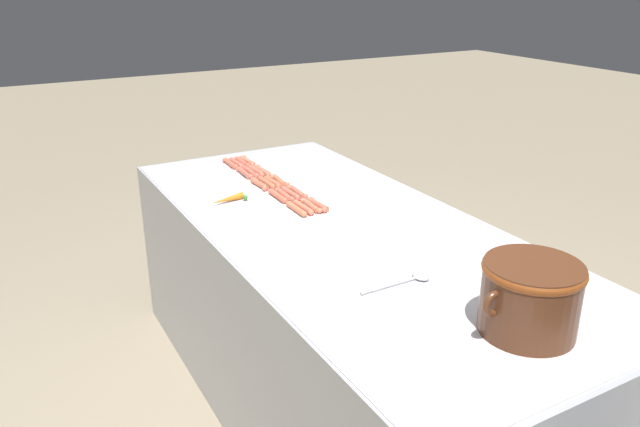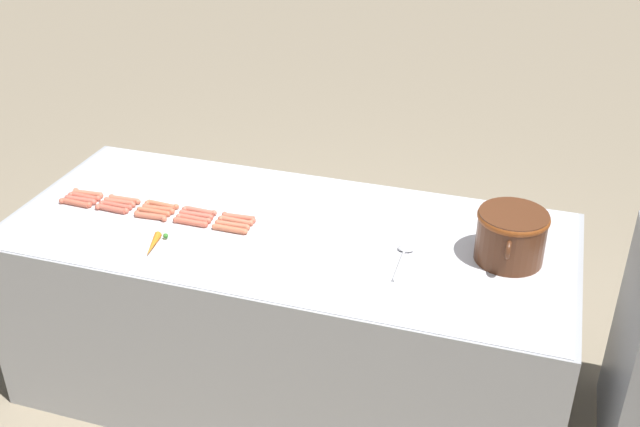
# 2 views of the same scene
# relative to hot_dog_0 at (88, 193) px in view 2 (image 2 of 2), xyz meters

# --- Properties ---
(ground_plane) EXTENTS (20.00, 20.00, 0.00)m
(ground_plane) POSITION_rel_hot_dog_0_xyz_m (0.00, 1.01, -0.91)
(ground_plane) COLOR gray
(griddle_counter) EXTENTS (1.08, 2.49, 0.90)m
(griddle_counter) POSITION_rel_hot_dog_0_xyz_m (0.00, 1.01, -0.46)
(griddle_counter) COLOR #ADAFB5
(griddle_counter) RESTS_ON ground_plane
(hot_dog_0) EXTENTS (0.04, 0.17, 0.03)m
(hot_dog_0) POSITION_rel_hot_dog_0_xyz_m (0.00, 0.00, 0.00)
(hot_dog_0) COLOR #CE7155
(hot_dog_0) RESTS_ON griddle_counter
(hot_dog_1) EXTENTS (0.03, 0.17, 0.03)m
(hot_dog_1) POSITION_rel_hot_dog_0_xyz_m (0.00, 0.20, 0.00)
(hot_dog_1) COLOR #CD7054
(hot_dog_1) RESTS_ON griddle_counter
(hot_dog_2) EXTENTS (0.04, 0.17, 0.03)m
(hot_dog_2) POSITION_rel_hot_dog_0_xyz_m (-0.00, 0.39, 0.00)
(hot_dog_2) COLOR #CF704D
(hot_dog_2) RESTS_ON griddle_counter
(hot_dog_3) EXTENTS (0.03, 0.17, 0.03)m
(hot_dog_3) POSITION_rel_hot_dog_0_xyz_m (-0.00, 0.58, 0.00)
(hot_dog_3) COLOR #CC6B55
(hot_dog_3) RESTS_ON griddle_counter
(hot_dog_4) EXTENTS (0.04, 0.17, 0.03)m
(hot_dog_4) POSITION_rel_hot_dog_0_xyz_m (-0.00, 0.77, 0.00)
(hot_dog_4) COLOR #D8664E
(hot_dog_4) RESTS_ON griddle_counter
(hot_dog_5) EXTENTS (0.03, 0.17, 0.03)m
(hot_dog_5) POSITION_rel_hot_dog_0_xyz_m (0.04, 0.00, 0.00)
(hot_dog_5) COLOR #D86450
(hot_dog_5) RESTS_ON griddle_counter
(hot_dog_6) EXTENTS (0.03, 0.17, 0.03)m
(hot_dog_6) POSITION_rel_hot_dog_0_xyz_m (0.03, 0.19, 0.00)
(hot_dog_6) COLOR #D56C53
(hot_dog_6) RESTS_ON griddle_counter
(hot_dog_7) EXTENTS (0.04, 0.17, 0.03)m
(hot_dog_7) POSITION_rel_hot_dog_0_xyz_m (0.04, 0.39, 0.00)
(hot_dog_7) COLOR #D46B4C
(hot_dog_7) RESTS_ON griddle_counter
(hot_dog_8) EXTENTS (0.03, 0.17, 0.03)m
(hot_dog_8) POSITION_rel_hot_dog_0_xyz_m (0.04, 0.58, 0.00)
(hot_dog_8) COLOR #D76954
(hot_dog_8) RESTS_ON griddle_counter
(hot_dog_9) EXTENTS (0.03, 0.17, 0.03)m
(hot_dog_9) POSITION_rel_hot_dog_0_xyz_m (0.03, 0.77, 0.00)
(hot_dog_9) COLOR #D07154
(hot_dog_9) RESTS_ON griddle_counter
(hot_dog_10) EXTENTS (0.03, 0.17, 0.03)m
(hot_dog_10) POSITION_rel_hot_dog_0_xyz_m (0.07, 0.00, 0.00)
(hot_dog_10) COLOR #CD6755
(hot_dog_10) RESTS_ON griddle_counter
(hot_dog_11) EXTENTS (0.03, 0.17, 0.03)m
(hot_dog_11) POSITION_rel_hot_dog_0_xyz_m (0.07, 0.19, 0.00)
(hot_dog_11) COLOR #D06450
(hot_dog_11) RESTS_ON griddle_counter
(hot_dog_12) EXTENTS (0.03, 0.17, 0.03)m
(hot_dog_12) POSITION_rel_hot_dog_0_xyz_m (0.07, 0.38, 0.00)
(hot_dog_12) COLOR #D06E4C
(hot_dog_12) RESTS_ON griddle_counter
(hot_dog_13) EXTENTS (0.03, 0.17, 0.03)m
(hot_dog_13) POSITION_rel_hot_dog_0_xyz_m (0.07, 0.59, 0.00)
(hot_dog_13) COLOR #CF6852
(hot_dog_13) RESTS_ON griddle_counter
(hot_dog_14) EXTENTS (0.03, 0.17, 0.03)m
(hot_dog_14) POSITION_rel_hot_dog_0_xyz_m (0.07, 0.77, 0.00)
(hot_dog_14) COLOR #D47153
(hot_dog_14) RESTS_ON griddle_counter
(hot_dog_15) EXTENTS (0.03, 0.17, 0.03)m
(hot_dog_15) POSITION_rel_hot_dog_0_xyz_m (0.10, -0.00, 0.00)
(hot_dog_15) COLOR #D2674D
(hot_dog_15) RESTS_ON griddle_counter
(hot_dog_16) EXTENTS (0.03, 0.17, 0.03)m
(hot_dog_16) POSITION_rel_hot_dog_0_xyz_m (0.10, 0.19, 0.00)
(hot_dog_16) COLOR #D36751
(hot_dog_16) RESTS_ON griddle_counter
(hot_dog_17) EXTENTS (0.04, 0.17, 0.03)m
(hot_dog_17) POSITION_rel_hot_dog_0_xyz_m (0.11, 0.39, 0.00)
(hot_dog_17) COLOR #D46C4F
(hot_dog_17) RESTS_ON griddle_counter
(hot_dog_18) EXTENTS (0.03, 0.17, 0.03)m
(hot_dog_18) POSITION_rel_hot_dog_0_xyz_m (0.10, 0.59, 0.00)
(hot_dog_18) COLOR #D7664D
(hot_dog_18) RESTS_ON griddle_counter
(hot_dog_19) EXTENTS (0.03, 0.17, 0.03)m
(hot_dog_19) POSITION_rel_hot_dog_0_xyz_m (0.11, 0.78, 0.00)
(hot_dog_19) COLOR #D6724F
(hot_dog_19) RESTS_ON griddle_counter
(bean_pot) EXTENTS (0.36, 0.29, 0.22)m
(bean_pot) POSITION_rel_hot_dog_0_xyz_m (-0.04, 1.96, 0.11)
(bean_pot) COLOR #562D19
(bean_pot) RESTS_ON griddle_counter
(serving_spoon) EXTENTS (0.27, 0.07, 0.02)m
(serving_spoon) POSITION_rel_hot_dog_0_xyz_m (0.07, 1.54, -0.01)
(serving_spoon) COLOR #B7B7BC
(serving_spoon) RESTS_ON griddle_counter
(carrot) EXTENTS (0.18, 0.07, 0.03)m
(carrot) POSITION_rel_hot_dog_0_xyz_m (0.32, 0.52, 0.00)
(carrot) COLOR orange
(carrot) RESTS_ON griddle_counter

